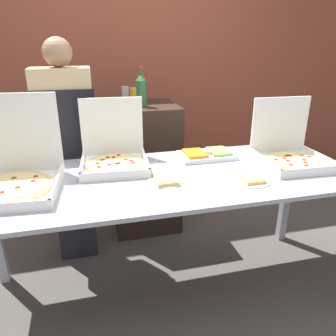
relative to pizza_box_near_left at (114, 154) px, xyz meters
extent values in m
plane|color=#514C47|center=(0.29, -0.26, -0.95)|extent=(16.00, 16.00, 0.00)
cube|color=brown|center=(0.29, 1.44, 0.45)|extent=(10.00, 0.06, 2.80)
cube|color=#A8AAB2|center=(0.29, -0.26, -0.09)|extent=(2.34, 0.88, 0.02)
cube|color=#A8AAB2|center=(1.41, 0.13, -0.52)|extent=(0.06, 0.06, 0.85)
cube|color=white|center=(0.00, -0.05, -0.06)|extent=(0.44, 0.44, 0.02)
cube|color=white|center=(-0.02, -0.25, -0.03)|extent=(0.41, 0.04, 0.04)
cube|color=white|center=(-0.20, -0.04, -0.03)|extent=(0.04, 0.41, 0.04)
cube|color=white|center=(0.19, -0.07, -0.03)|extent=(0.04, 0.41, 0.04)
cube|color=white|center=(0.01, 0.16, 0.14)|extent=(0.41, 0.04, 0.39)
cylinder|color=#DBB26B|center=(0.00, -0.05, -0.05)|extent=(0.36, 0.36, 0.02)
cylinder|color=#F4D67F|center=(0.00, -0.05, -0.03)|extent=(0.31, 0.31, 0.00)
cylinder|color=maroon|center=(0.10, -0.06, -0.03)|extent=(0.03, 0.03, 0.00)
cylinder|color=maroon|center=(0.07, -0.03, -0.03)|extent=(0.03, 0.03, 0.00)
cylinder|color=maroon|center=(0.03, 0.07, -0.03)|extent=(0.03, 0.03, 0.00)
cylinder|color=maroon|center=(0.00, 0.04, -0.03)|extent=(0.03, 0.03, 0.00)
cylinder|color=maroon|center=(-0.04, 0.04, -0.03)|extent=(0.03, 0.03, 0.00)
cylinder|color=maroon|center=(-0.08, 0.00, -0.03)|extent=(0.03, 0.03, 0.00)
cylinder|color=maroon|center=(-0.11, -0.06, -0.03)|extent=(0.03, 0.03, 0.00)
cylinder|color=maroon|center=(-0.10, -0.12, -0.03)|extent=(0.03, 0.03, 0.00)
cylinder|color=maroon|center=(-0.04, -0.10, -0.03)|extent=(0.03, 0.03, 0.00)
cylinder|color=maroon|center=(0.01, -0.09, -0.03)|extent=(0.03, 0.03, 0.00)
cylinder|color=maroon|center=(0.02, -0.08, -0.03)|extent=(0.03, 0.03, 0.00)
cylinder|color=maroon|center=(0.11, -0.10, -0.03)|extent=(0.03, 0.03, 0.00)
cube|color=white|center=(1.12, -0.28, -0.06)|extent=(0.42, 0.42, 0.02)
cube|color=white|center=(1.12, -0.48, -0.03)|extent=(0.41, 0.03, 0.04)
cube|color=white|center=(0.93, -0.27, -0.03)|extent=(0.03, 0.41, 0.04)
cube|color=white|center=(1.32, -0.29, -0.03)|extent=(0.03, 0.41, 0.04)
cube|color=white|center=(1.13, -0.07, 0.14)|extent=(0.41, 0.03, 0.39)
cylinder|color=#DBB26B|center=(1.12, -0.28, -0.05)|extent=(0.36, 0.36, 0.02)
cylinder|color=#F4D67F|center=(1.12, -0.28, -0.03)|extent=(0.31, 0.31, 0.00)
cylinder|color=maroon|center=(1.25, -0.27, -0.03)|extent=(0.03, 0.03, 0.00)
cylinder|color=maroon|center=(1.22, -0.24, -0.03)|extent=(0.03, 0.03, 0.00)
cylinder|color=maroon|center=(1.14, -0.23, -0.03)|extent=(0.03, 0.03, 0.00)
cylinder|color=maroon|center=(1.13, -0.21, -0.03)|extent=(0.03, 0.03, 0.00)
cylinder|color=maroon|center=(1.11, -0.22, -0.03)|extent=(0.03, 0.03, 0.00)
cylinder|color=maroon|center=(1.08, -0.25, -0.03)|extent=(0.03, 0.03, 0.00)
cylinder|color=maroon|center=(1.01, -0.27, -0.03)|extent=(0.03, 0.03, 0.00)
cylinder|color=maroon|center=(1.07, -0.30, -0.03)|extent=(0.03, 0.03, 0.00)
cylinder|color=maroon|center=(1.05, -0.37, -0.03)|extent=(0.03, 0.03, 0.00)
cylinder|color=maroon|center=(1.14, -0.40, -0.03)|extent=(0.03, 0.03, 0.00)
cylinder|color=maroon|center=(1.16, -0.36, -0.03)|extent=(0.03, 0.03, 0.00)
cylinder|color=maroon|center=(1.18, -0.31, -0.03)|extent=(0.03, 0.03, 0.00)
cube|color=white|center=(-0.58, -0.28, -0.06)|extent=(0.53, 0.53, 0.02)
cube|color=white|center=(-0.34, -0.30, -0.03)|extent=(0.05, 0.49, 0.04)
cube|color=white|center=(-0.56, -0.02, 0.18)|extent=(0.49, 0.05, 0.47)
cylinder|color=#DBB26B|center=(-0.58, -0.28, -0.05)|extent=(0.43, 0.43, 0.02)
cylinder|color=#F4D67F|center=(-0.58, -0.28, -0.03)|extent=(0.37, 0.37, 0.00)
cylinder|color=maroon|center=(-0.47, -0.25, -0.03)|extent=(0.03, 0.03, 0.00)
cylinder|color=maroon|center=(-0.46, -0.18, -0.03)|extent=(0.03, 0.03, 0.00)
cylinder|color=maroon|center=(-0.58, -0.17, -0.03)|extent=(0.03, 0.03, 0.00)
cylinder|color=maroon|center=(-0.60, -0.36, -0.03)|extent=(0.03, 0.03, 0.00)
cylinder|color=maroon|center=(-0.53, -0.32, -0.03)|extent=(0.03, 0.03, 0.00)
cylinder|color=white|center=(0.74, -0.44, -0.07)|extent=(0.24, 0.24, 0.01)
cube|color=#DBB26B|center=(0.74, -0.44, -0.06)|extent=(0.12, 0.17, 0.02)
cube|color=#F4D67F|center=(0.74, -0.45, -0.05)|extent=(0.09, 0.12, 0.01)
cylinder|color=white|center=(0.26, -0.34, -0.07)|extent=(0.20, 0.20, 0.01)
cube|color=#DBB26B|center=(0.26, -0.34, -0.06)|extent=(0.12, 0.17, 0.02)
cube|color=#F4D67F|center=(0.26, -0.35, -0.05)|extent=(0.09, 0.12, 0.01)
cube|color=white|center=(0.63, -0.01, -0.06)|extent=(0.39, 0.23, 0.03)
cube|color=orange|center=(0.55, -0.01, -0.04)|extent=(0.13, 0.18, 0.02)
cube|color=#8CC65B|center=(0.72, -0.01, -0.04)|extent=(0.13, 0.18, 0.02)
cylinder|color=white|center=(0.63, -0.01, -0.03)|extent=(0.07, 0.07, 0.02)
cube|color=black|center=(0.31, 0.70, -0.38)|extent=(0.58, 0.55, 1.13)
cylinder|color=#2D6638|center=(0.29, 0.62, 0.28)|extent=(0.09, 0.09, 0.21)
cone|color=#2D6638|center=(0.29, 0.62, 0.41)|extent=(0.09, 0.09, 0.05)
cylinder|color=#2D6638|center=(0.29, 0.62, 0.46)|extent=(0.03, 0.03, 0.04)
cylinder|color=red|center=(0.29, 0.62, 0.48)|extent=(0.03, 0.03, 0.01)
cylinder|color=silver|center=(0.20, 0.93, 0.24)|extent=(0.07, 0.07, 0.12)
cylinder|color=silver|center=(0.20, 0.93, 0.30)|extent=(0.06, 0.06, 0.00)
cylinder|color=gold|center=(0.26, 0.83, 0.24)|extent=(0.07, 0.07, 0.12)
cylinder|color=silver|center=(0.26, 0.83, 0.30)|extent=(0.06, 0.06, 0.00)
cube|color=black|center=(-0.30, 0.38, -0.55)|extent=(0.28, 0.20, 0.80)
cube|color=#D1B27F|center=(-0.30, 0.38, 0.18)|extent=(0.40, 0.22, 0.67)
cube|color=black|center=(-0.30, 0.38, 0.13)|extent=(0.42, 0.24, 0.51)
sphere|color=#9E7556|center=(-0.30, 0.38, 0.61)|extent=(0.19, 0.19, 0.19)
camera|label=1|loc=(-0.15, -2.02, 0.69)|focal=35.00mm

